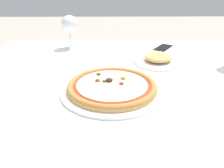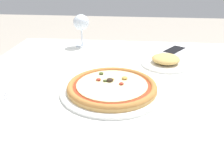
{
  "view_description": "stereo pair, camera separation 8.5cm",
  "coord_description": "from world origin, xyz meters",
  "px_view_note": "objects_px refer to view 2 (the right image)",
  "views": [
    {
      "loc": [
        -0.08,
        -0.85,
        1.11
      ],
      "look_at": [
        -0.07,
        -0.08,
        0.74
      ],
      "focal_mm": 40.0,
      "sensor_mm": 36.0,
      "label": 1
    },
    {
      "loc": [
        0.01,
        -0.84,
        1.11
      ],
      "look_at": [
        -0.07,
        -0.08,
        0.74
      ],
      "focal_mm": 40.0,
      "sensor_mm": 36.0,
      "label": 2
    }
  ],
  "objects_px": {
    "pizza_plate": "(112,87)",
    "cell_phone": "(174,51)",
    "side_plate": "(166,61)",
    "fork": "(0,103)",
    "dining_table": "(131,101)",
    "wine_glass_far_left": "(81,23)"
  },
  "relations": [
    {
      "from": "fork",
      "to": "dining_table",
      "type": "bearing_deg",
      "value": 25.51
    },
    {
      "from": "pizza_plate",
      "to": "cell_phone",
      "type": "distance_m",
      "value": 0.54
    },
    {
      "from": "dining_table",
      "to": "cell_phone",
      "type": "height_order",
      "value": "cell_phone"
    },
    {
      "from": "fork",
      "to": "side_plate",
      "type": "height_order",
      "value": "side_plate"
    },
    {
      "from": "dining_table",
      "to": "fork",
      "type": "distance_m",
      "value": 0.47
    },
    {
      "from": "cell_phone",
      "to": "dining_table",
      "type": "bearing_deg",
      "value": -117.59
    },
    {
      "from": "fork",
      "to": "side_plate",
      "type": "distance_m",
      "value": 0.68
    },
    {
      "from": "dining_table",
      "to": "wine_glass_far_left",
      "type": "height_order",
      "value": "wine_glass_far_left"
    },
    {
      "from": "wine_glass_far_left",
      "to": "cell_phone",
      "type": "xyz_separation_m",
      "value": [
        0.48,
        -0.04,
        -0.12
      ]
    },
    {
      "from": "dining_table",
      "to": "wine_glass_far_left",
      "type": "relative_size",
      "value": 7.55
    },
    {
      "from": "dining_table",
      "to": "cell_phone",
      "type": "xyz_separation_m",
      "value": [
        0.2,
        0.39,
        0.08
      ]
    },
    {
      "from": "dining_table",
      "to": "fork",
      "type": "height_order",
      "value": "fork"
    },
    {
      "from": "fork",
      "to": "side_plate",
      "type": "xyz_separation_m",
      "value": [
        0.55,
        0.39,
        0.02
      ]
    },
    {
      "from": "dining_table",
      "to": "fork",
      "type": "relative_size",
      "value": 7.49
    },
    {
      "from": "pizza_plate",
      "to": "cell_phone",
      "type": "relative_size",
      "value": 2.25
    },
    {
      "from": "fork",
      "to": "wine_glass_far_left",
      "type": "distance_m",
      "value": 0.65
    },
    {
      "from": "fork",
      "to": "wine_glass_far_left",
      "type": "xyz_separation_m",
      "value": [
        0.14,
        0.63,
        0.12
      ]
    },
    {
      "from": "pizza_plate",
      "to": "side_plate",
      "type": "bearing_deg",
      "value": 53.02
    },
    {
      "from": "fork",
      "to": "cell_phone",
      "type": "distance_m",
      "value": 0.85
    },
    {
      "from": "pizza_plate",
      "to": "cell_phone",
      "type": "height_order",
      "value": "pizza_plate"
    },
    {
      "from": "fork",
      "to": "cell_phone",
      "type": "relative_size",
      "value": 1.07
    },
    {
      "from": "dining_table",
      "to": "side_plate",
      "type": "xyz_separation_m",
      "value": [
        0.14,
        0.2,
        0.09
      ]
    }
  ]
}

